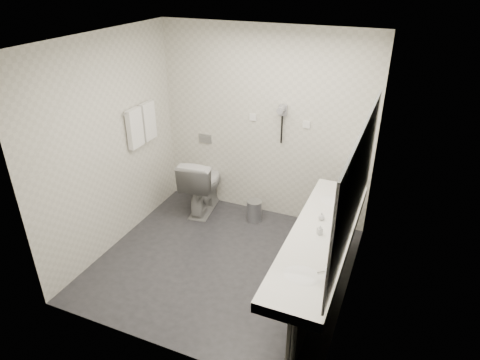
% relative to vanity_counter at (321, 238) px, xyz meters
% --- Properties ---
extents(floor, '(2.80, 2.80, 0.00)m').
position_rel_vanity_counter_xyz_m(floor, '(-1.12, 0.20, -0.80)').
color(floor, '#28272C').
rests_on(floor, ground).
extents(ceiling, '(2.80, 2.80, 0.00)m').
position_rel_vanity_counter_xyz_m(ceiling, '(-1.12, 0.20, 1.70)').
color(ceiling, white).
rests_on(ceiling, wall_back).
extents(wall_back, '(2.80, 0.00, 2.80)m').
position_rel_vanity_counter_xyz_m(wall_back, '(-1.12, 1.50, 0.45)').
color(wall_back, silver).
rests_on(wall_back, floor).
extents(wall_front, '(2.80, 0.00, 2.80)m').
position_rel_vanity_counter_xyz_m(wall_front, '(-1.12, -1.10, 0.45)').
color(wall_front, silver).
rests_on(wall_front, floor).
extents(wall_left, '(0.00, 2.60, 2.60)m').
position_rel_vanity_counter_xyz_m(wall_left, '(-2.52, 0.20, 0.45)').
color(wall_left, silver).
rests_on(wall_left, floor).
extents(wall_right, '(0.00, 2.60, 2.60)m').
position_rel_vanity_counter_xyz_m(wall_right, '(0.27, 0.20, 0.45)').
color(wall_right, silver).
rests_on(wall_right, floor).
extents(vanity_counter, '(0.55, 2.20, 0.10)m').
position_rel_vanity_counter_xyz_m(vanity_counter, '(0.00, 0.00, 0.00)').
color(vanity_counter, white).
rests_on(vanity_counter, floor).
extents(vanity_panel, '(0.03, 2.15, 0.75)m').
position_rel_vanity_counter_xyz_m(vanity_panel, '(0.02, 0.00, -0.42)').
color(vanity_panel, gray).
rests_on(vanity_panel, floor).
extents(vanity_post_near, '(0.06, 0.06, 0.75)m').
position_rel_vanity_counter_xyz_m(vanity_post_near, '(0.05, -1.04, -0.42)').
color(vanity_post_near, silver).
rests_on(vanity_post_near, floor).
extents(vanity_post_far, '(0.06, 0.06, 0.75)m').
position_rel_vanity_counter_xyz_m(vanity_post_far, '(0.05, 1.04, -0.42)').
color(vanity_post_far, silver).
rests_on(vanity_post_far, floor).
extents(mirror, '(0.02, 2.20, 1.05)m').
position_rel_vanity_counter_xyz_m(mirror, '(0.26, 0.00, 0.65)').
color(mirror, '#B2BCC6').
rests_on(mirror, wall_right).
extents(basin_near, '(0.40, 0.31, 0.05)m').
position_rel_vanity_counter_xyz_m(basin_near, '(0.00, -0.65, 0.04)').
color(basin_near, white).
rests_on(basin_near, vanity_counter).
extents(basin_far, '(0.40, 0.31, 0.05)m').
position_rel_vanity_counter_xyz_m(basin_far, '(0.00, 0.65, 0.04)').
color(basin_far, white).
rests_on(basin_far, vanity_counter).
extents(faucet_near, '(0.04, 0.04, 0.15)m').
position_rel_vanity_counter_xyz_m(faucet_near, '(0.19, -0.65, 0.12)').
color(faucet_near, silver).
rests_on(faucet_near, vanity_counter).
extents(faucet_far, '(0.04, 0.04, 0.15)m').
position_rel_vanity_counter_xyz_m(faucet_far, '(0.19, 0.65, 0.12)').
color(faucet_far, silver).
rests_on(faucet_far, vanity_counter).
extents(soap_bottle_a, '(0.06, 0.06, 0.10)m').
position_rel_vanity_counter_xyz_m(soap_bottle_a, '(-0.01, -0.02, 0.10)').
color(soap_bottle_a, beige).
rests_on(soap_bottle_a, vanity_counter).
extents(soap_bottle_b, '(0.09, 0.09, 0.08)m').
position_rel_vanity_counter_xyz_m(soap_bottle_b, '(-0.05, 0.23, 0.09)').
color(soap_bottle_b, beige).
rests_on(soap_bottle_b, vanity_counter).
extents(glass_left, '(0.08, 0.08, 0.12)m').
position_rel_vanity_counter_xyz_m(glass_left, '(0.21, 0.17, 0.11)').
color(glass_left, silver).
rests_on(glass_left, vanity_counter).
extents(toilet, '(0.56, 0.86, 0.81)m').
position_rel_vanity_counter_xyz_m(toilet, '(-1.89, 1.19, -0.39)').
color(toilet, white).
rests_on(toilet, floor).
extents(flush_plate, '(0.18, 0.02, 0.12)m').
position_rel_vanity_counter_xyz_m(flush_plate, '(-1.98, 1.49, 0.15)').
color(flush_plate, '#B2B5BA').
rests_on(flush_plate, wall_back).
extents(pedal_bin, '(0.26, 0.26, 0.28)m').
position_rel_vanity_counter_xyz_m(pedal_bin, '(-1.13, 1.20, -0.66)').
color(pedal_bin, '#B2B5BA').
rests_on(pedal_bin, floor).
extents(bin_lid, '(0.20, 0.20, 0.02)m').
position_rel_vanity_counter_xyz_m(bin_lid, '(-1.13, 1.20, -0.51)').
color(bin_lid, '#B2B5BA').
rests_on(bin_lid, pedal_bin).
extents(towel_rail, '(0.02, 0.62, 0.02)m').
position_rel_vanity_counter_xyz_m(towel_rail, '(-2.47, 0.75, 0.75)').
color(towel_rail, silver).
rests_on(towel_rail, wall_left).
extents(towel_near, '(0.07, 0.24, 0.48)m').
position_rel_vanity_counter_xyz_m(towel_near, '(-2.46, 0.61, 0.53)').
color(towel_near, white).
rests_on(towel_near, towel_rail).
extents(towel_far, '(0.07, 0.24, 0.48)m').
position_rel_vanity_counter_xyz_m(towel_far, '(-2.46, 0.89, 0.53)').
color(towel_far, white).
rests_on(towel_far, towel_rail).
extents(dryer_cradle, '(0.10, 0.04, 0.14)m').
position_rel_vanity_counter_xyz_m(dryer_cradle, '(-0.88, 1.47, 0.70)').
color(dryer_cradle, gray).
rests_on(dryer_cradle, wall_back).
extents(dryer_barrel, '(0.08, 0.14, 0.08)m').
position_rel_vanity_counter_xyz_m(dryer_barrel, '(-0.88, 1.40, 0.73)').
color(dryer_barrel, gray).
rests_on(dryer_barrel, dryer_cradle).
extents(dryer_cord, '(0.02, 0.02, 0.35)m').
position_rel_vanity_counter_xyz_m(dryer_cord, '(-0.88, 1.46, 0.45)').
color(dryer_cord, black).
rests_on(dryer_cord, dryer_cradle).
extents(switch_plate_a, '(0.09, 0.02, 0.09)m').
position_rel_vanity_counter_xyz_m(switch_plate_a, '(-1.27, 1.49, 0.55)').
color(switch_plate_a, white).
rests_on(switch_plate_a, wall_back).
extents(switch_plate_b, '(0.09, 0.02, 0.09)m').
position_rel_vanity_counter_xyz_m(switch_plate_b, '(-0.57, 1.49, 0.55)').
color(switch_plate_b, white).
rests_on(switch_plate_b, wall_back).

